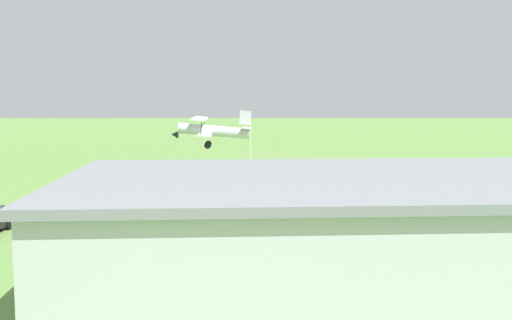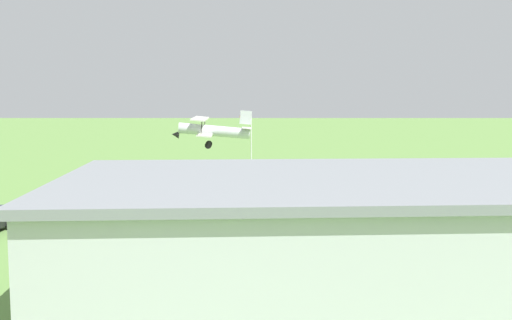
# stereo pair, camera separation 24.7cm
# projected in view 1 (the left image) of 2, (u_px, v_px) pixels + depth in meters

# --- Properties ---
(ground_plane) EXTENTS (400.00, 400.00, 0.00)m
(ground_plane) POSITION_uv_depth(u_px,v_px,m) (286.00, 191.00, 55.89)
(ground_plane) COLOR #608C42
(hangar) EXTENTS (29.47, 16.03, 5.37)m
(hangar) POSITION_uv_depth(u_px,v_px,m) (396.00, 236.00, 26.12)
(hangar) COLOR silver
(hangar) RESTS_ON ground_plane
(biplane) EXTENTS (7.78, 9.55, 3.63)m
(biplane) POSITION_uv_depth(u_px,v_px,m) (210.00, 130.00, 57.46)
(biplane) COLOR silver
(car_yellow) EXTENTS (2.55, 4.82, 1.63)m
(car_yellow) POSITION_uv_depth(u_px,v_px,m) (85.00, 225.00, 37.10)
(car_yellow) COLOR gold
(car_yellow) RESTS_ON ground_plane
(person_walking_on_apron) EXTENTS (0.49, 0.49, 1.63)m
(person_walking_on_apron) POSITION_uv_depth(u_px,v_px,m) (262.00, 207.00, 43.38)
(person_walking_on_apron) COLOR navy
(person_walking_on_apron) RESTS_ON ground_plane
(person_near_hangar_door) EXTENTS (0.54, 0.54, 1.54)m
(person_near_hangar_door) POSITION_uv_depth(u_px,v_px,m) (284.00, 213.00, 41.26)
(person_near_hangar_door) COLOR #B23333
(person_near_hangar_door) RESTS_ON ground_plane
(person_beside_truck) EXTENTS (0.54, 0.54, 1.67)m
(person_beside_truck) POSITION_uv_depth(u_px,v_px,m) (142.00, 221.00, 38.35)
(person_beside_truck) COLOR #B23333
(person_beside_truck) RESTS_ON ground_plane
(person_crossing_taxiway) EXTENTS (0.53, 0.53, 1.78)m
(person_crossing_taxiway) POSITION_uv_depth(u_px,v_px,m) (445.00, 208.00, 42.37)
(person_crossing_taxiway) COLOR navy
(person_crossing_taxiway) RESTS_ON ground_plane
(windsock) EXTENTS (1.32, 1.43, 6.93)m
(windsock) POSITION_uv_depth(u_px,v_px,m) (245.00, 122.00, 65.79)
(windsock) COLOR silver
(windsock) RESTS_ON ground_plane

